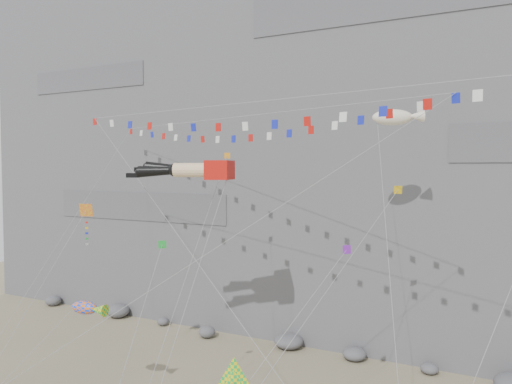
# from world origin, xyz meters

# --- Properties ---
(cliff) EXTENTS (80.00, 28.00, 50.00)m
(cliff) POSITION_xyz_m (0.00, 32.00, 25.00)
(cliff) COLOR slate
(cliff) RESTS_ON ground
(talus_boulders) EXTENTS (60.00, 3.00, 1.20)m
(talus_boulders) POSITION_xyz_m (0.00, 17.00, 0.60)
(talus_boulders) COLOR slate
(talus_boulders) RESTS_ON ground
(legs_kite) EXTENTS (9.51, 15.28, 21.35)m
(legs_kite) POSITION_xyz_m (-2.21, 5.25, 15.94)
(legs_kite) COLOR red
(legs_kite) RESTS_ON ground
(flag_banner_upper) EXTENTS (31.47, 20.94, 28.32)m
(flag_banner_upper) POSITION_xyz_m (-0.99, 10.18, 19.99)
(flag_banner_upper) COLOR red
(flag_banner_upper) RESTS_ON ground
(flag_banner_lower) EXTENTS (34.05, 10.39, 23.74)m
(flag_banner_lower) POSITION_xyz_m (3.49, 4.43, 20.18)
(flag_banner_lower) COLOR red
(flag_banner_lower) RESTS_ON ground
(harlequin_kite) EXTENTS (4.56, 8.31, 15.31)m
(harlequin_kite) POSITION_xyz_m (-9.85, 2.99, 13.02)
(harlequin_kite) COLOR red
(harlequin_kite) RESTS_ON ground
(fish_windsock) EXTENTS (7.39, 5.41, 10.04)m
(fish_windsock) POSITION_xyz_m (-7.34, 0.32, 6.93)
(fish_windsock) COLOR orange
(fish_windsock) RESTS_ON ground
(delta_kite) EXTENTS (3.69, 7.40, 8.85)m
(delta_kite) POSITION_xyz_m (5.18, -1.81, 5.33)
(delta_kite) COLOR yellow
(delta_kite) RESTS_ON ground
(blimp_windsock) EXTENTS (6.14, 15.45, 24.41)m
(blimp_windsock) POSITION_xyz_m (10.06, 11.55, 19.50)
(blimp_windsock) COLOR #FBEDCE
(blimp_windsock) RESTS_ON ground
(small_kite_a) EXTENTS (2.56, 15.13, 22.45)m
(small_kite_a) POSITION_xyz_m (-1.77, 8.97, 16.45)
(small_kite_a) COLOR orange
(small_kite_a) RESTS_ON ground
(small_kite_b) EXTENTS (6.78, 10.66, 16.24)m
(small_kite_b) POSITION_xyz_m (8.75, 5.05, 11.09)
(small_kite_b) COLOR purple
(small_kite_b) RESTS_ON ground
(small_kite_c) EXTENTS (2.04, 8.64, 13.87)m
(small_kite_c) POSITION_xyz_m (-2.01, 1.64, 11.09)
(small_kite_c) COLOR green
(small_kite_c) RESTS_ON ground
(small_kite_d) EXTENTS (7.62, 16.71, 22.86)m
(small_kite_d) POSITION_xyz_m (10.85, 8.70, 14.39)
(small_kite_d) COLOR gold
(small_kite_d) RESTS_ON ground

